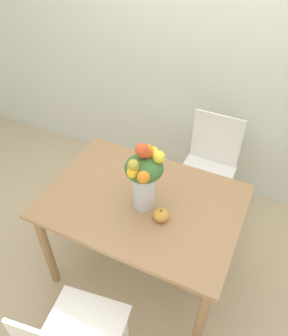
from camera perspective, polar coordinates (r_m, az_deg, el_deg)
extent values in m
plane|color=tan|center=(2.65, -0.19, -16.83)|extent=(12.00, 12.00, 0.00)
cube|color=silver|center=(2.67, 11.67, 20.94)|extent=(8.00, 0.06, 2.70)
cube|color=#9E754C|center=(2.05, -0.24, -5.84)|extent=(1.21, 0.86, 0.03)
cylinder|color=#9E754C|center=(2.38, -16.54, -13.54)|extent=(0.06, 0.06, 0.73)
cylinder|color=#9E754C|center=(2.09, 9.85, -24.65)|extent=(0.06, 0.06, 0.73)
cylinder|color=#9E754C|center=(2.74, -7.16, -2.44)|extent=(0.06, 0.06, 0.73)
cylinder|color=#9E754C|center=(2.49, 15.19, -9.93)|extent=(0.06, 0.06, 0.73)
cylinder|color=silver|center=(1.93, 0.00, -3.76)|extent=(0.14, 0.14, 0.25)
cylinder|color=silver|center=(1.97, 0.00, -5.00)|extent=(0.12, 0.12, 0.13)
cylinder|color=#38662D|center=(1.90, 0.74, -3.37)|extent=(0.01, 0.00, 0.29)
cylinder|color=#38662D|center=(1.92, 0.56, -2.71)|extent=(0.00, 0.01, 0.29)
cylinder|color=#38662D|center=(1.92, -0.38, -2.62)|extent=(0.01, 0.01, 0.29)
cylinder|color=#38662D|center=(1.90, -0.80, -3.22)|extent=(0.01, 0.01, 0.29)
cylinder|color=#38662D|center=(1.89, -0.11, -3.69)|extent=(0.01, 0.01, 0.29)
ellipsoid|color=#38662D|center=(1.81, 0.00, 0.00)|extent=(0.22, 0.22, 0.13)
sphere|color=#D64C23|center=(1.74, -0.32, 2.70)|extent=(0.06, 0.06, 0.06)
sphere|color=yellow|center=(1.73, -2.09, -0.84)|extent=(0.06, 0.06, 0.06)
sphere|color=orange|center=(1.70, -0.13, -1.59)|extent=(0.07, 0.07, 0.07)
sphere|color=orange|center=(1.77, 0.72, 3.19)|extent=(0.06, 0.06, 0.06)
sphere|color=yellow|center=(1.74, -1.89, -0.06)|extent=(0.06, 0.06, 0.06)
sphere|color=yellow|center=(1.79, 1.56, 2.71)|extent=(0.07, 0.07, 0.07)
sphere|color=yellow|center=(1.77, 2.62, 1.92)|extent=(0.07, 0.07, 0.07)
sphere|color=#D64C23|center=(1.73, -0.46, 3.22)|extent=(0.07, 0.07, 0.07)
sphere|color=#AD9E33|center=(1.71, -1.91, 0.60)|extent=(0.06, 0.06, 0.06)
sphere|color=#D64C23|center=(1.77, 0.39, 2.92)|extent=(0.08, 0.08, 0.08)
ellipsoid|color=gold|center=(1.91, 3.01, -8.22)|extent=(0.09, 0.09, 0.07)
cylinder|color=brown|center=(1.88, 3.05, -7.44)|extent=(0.01, 0.01, 0.02)
cube|color=white|center=(2.69, 10.56, -1.33)|extent=(0.42, 0.42, 0.02)
cylinder|color=white|center=(2.77, 5.54, -5.98)|extent=(0.04, 0.04, 0.44)
cylinder|color=white|center=(2.72, 12.26, -8.19)|extent=(0.04, 0.04, 0.44)
cylinder|color=white|center=(3.00, 7.96, -1.64)|extent=(0.04, 0.04, 0.44)
cylinder|color=white|center=(2.95, 14.15, -3.59)|extent=(0.04, 0.04, 0.44)
cube|color=white|center=(2.70, 12.49, 4.96)|extent=(0.40, 0.02, 0.45)
cube|color=white|center=(1.97, -10.64, -26.30)|extent=(0.48, 0.48, 0.02)
cylinder|color=white|center=(2.20, -3.28, -26.18)|extent=(0.04, 0.04, 0.44)
cylinder|color=white|center=(2.28, -12.08, -23.37)|extent=(0.04, 0.04, 0.44)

